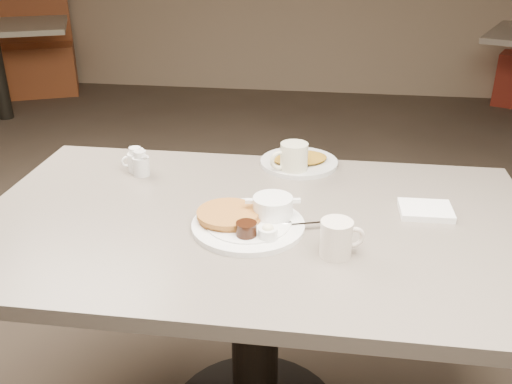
# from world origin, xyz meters

# --- Properties ---
(diner_table) EXTENTS (1.50, 0.90, 0.75)m
(diner_table) POSITION_xyz_m (0.00, 0.00, 0.58)
(diner_table) COLOR slate
(diner_table) RESTS_ON ground
(main_plate) EXTENTS (0.38, 0.34, 0.07)m
(main_plate) POSITION_xyz_m (-0.01, -0.04, 0.77)
(main_plate) COLOR white
(main_plate) RESTS_ON diner_table
(coffee_mug_near) EXTENTS (0.12, 0.09, 0.09)m
(coffee_mug_near) POSITION_xyz_m (0.22, -0.15, 0.80)
(coffee_mug_near) COLOR white
(coffee_mug_near) RESTS_ON diner_table
(napkin) EXTENTS (0.14, 0.12, 0.02)m
(napkin) POSITION_xyz_m (0.46, 0.10, 0.76)
(napkin) COLOR white
(napkin) RESTS_ON diner_table
(coffee_mug_far) EXTENTS (0.13, 0.11, 0.10)m
(coffee_mug_far) POSITION_xyz_m (0.08, 0.32, 0.80)
(coffee_mug_far) COLOR beige
(coffee_mug_far) RESTS_ON diner_table
(creamer_left) EXTENTS (0.07, 0.05, 0.08)m
(creamer_left) POSITION_xyz_m (-0.42, 0.27, 0.79)
(creamer_left) COLOR white
(creamer_left) RESTS_ON diner_table
(creamer_right) EXTENTS (0.07, 0.07, 0.08)m
(creamer_right) POSITION_xyz_m (-0.39, 0.24, 0.79)
(creamer_right) COLOR silver
(creamer_right) RESTS_ON diner_table
(hash_plate) EXTENTS (0.31, 0.31, 0.04)m
(hash_plate) POSITION_xyz_m (0.09, 0.39, 0.76)
(hash_plate) COLOR silver
(hash_plate) RESTS_ON diner_table
(booth_back_left) EXTENTS (1.58, 1.68, 1.12)m
(booth_back_left) POSITION_xyz_m (-2.75, 3.48, 0.41)
(booth_back_left) COLOR brown
(booth_back_left) RESTS_ON ground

